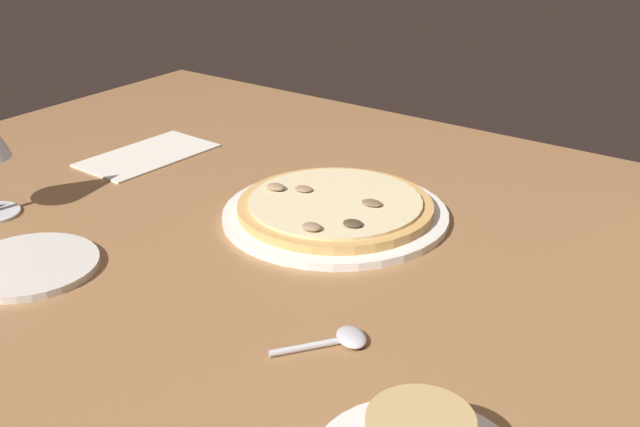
{
  "coord_description": "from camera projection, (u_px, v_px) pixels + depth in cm",
  "views": [
    {
      "loc": [
        -50.69,
        66.71,
        47.41
      ],
      "look_at": [
        1.4,
        -5.35,
        7.0
      ],
      "focal_mm": 44.54,
      "sensor_mm": 36.0,
      "label": 1
    }
  ],
  "objects": [
    {
      "name": "pizza_main",
      "position": [
        335.0,
        210.0,
        1.03
      ],
      "size": [
        29.45,
        29.45,
        3.35
      ],
      "color": "white",
      "rests_on": "dining_table"
    },
    {
      "name": "dining_table",
      "position": [
        303.0,
        269.0,
        0.95
      ],
      "size": [
        150.0,
        110.0,
        4.0
      ],
      "primitive_type": "cube",
      "color": "#996B42",
      "rests_on": "ground"
    },
    {
      "name": "paper_menu",
      "position": [
        148.0,
        155.0,
        1.25
      ],
      "size": [
        12.53,
        21.33,
        0.3
      ],
      "primitive_type": "cube",
      "rotation": [
        0.0,
        0.0,
        -0.05
      ],
      "color": "silver",
      "rests_on": "dining_table"
    },
    {
      "name": "side_plate",
      "position": [
        29.0,
        266.0,
        0.91
      ],
      "size": [
        15.73,
        15.73,
        0.9
      ],
      "primitive_type": "cylinder",
      "color": "silver",
      "rests_on": "dining_table"
    },
    {
      "name": "spoon",
      "position": [
        341.0,
        340.0,
        0.77
      ],
      "size": [
        7.56,
        9.22,
        1.0
      ],
      "color": "silver",
      "rests_on": "dining_table"
    }
  ]
}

